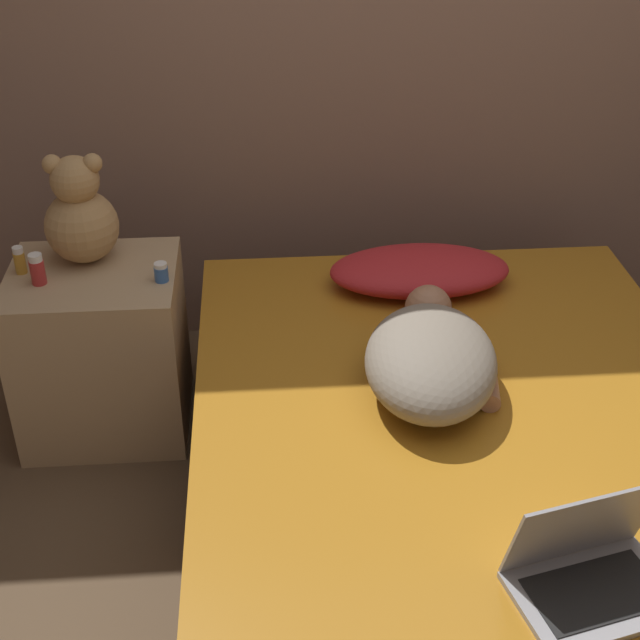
{
  "coord_description": "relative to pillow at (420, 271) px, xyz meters",
  "views": [
    {
      "loc": [
        -0.56,
        -1.95,
        2.03
      ],
      "look_at": [
        -0.39,
        0.25,
        0.66
      ],
      "focal_mm": 50.0,
      "sensor_mm": 36.0,
      "label": 1
    }
  ],
  "objects": [
    {
      "name": "person_lying",
      "position": [
        -0.07,
        -0.59,
        0.04
      ],
      "size": [
        0.46,
        0.71,
        0.21
      ],
      "rotation": [
        0.0,
        0.0,
        -0.16
      ],
      "color": "gray",
      "rests_on": "bed"
    },
    {
      "name": "nightstand",
      "position": [
        -1.12,
        -0.06,
        -0.23
      ],
      "size": [
        0.56,
        0.5,
        0.61
      ],
      "color": "tan",
      "rests_on": "ground_plane"
    },
    {
      "name": "pillow",
      "position": [
        0.0,
        0.0,
        0.0
      ],
      "size": [
        0.63,
        0.34,
        0.13
      ],
      "color": "red",
      "rests_on": "bed"
    },
    {
      "name": "teddy_bear",
      "position": [
        -1.14,
        0.04,
        0.24
      ],
      "size": [
        0.25,
        0.25,
        0.38
      ],
      "color": "tan",
      "rests_on": "nightstand"
    },
    {
      "name": "bottle_blue",
      "position": [
        -0.88,
        -0.14,
        0.1
      ],
      "size": [
        0.05,
        0.05,
        0.06
      ],
      "color": "#3866B2",
      "rests_on": "nightstand"
    },
    {
      "name": "bottle_red",
      "position": [
        -1.27,
        -0.12,
        0.12
      ],
      "size": [
        0.05,
        0.05,
        0.11
      ],
      "color": "#B72D2D",
      "rests_on": "nightstand"
    },
    {
      "name": "ground_plane",
      "position": [
        0.01,
        -0.74,
        -0.54
      ],
      "size": [
        12.0,
        12.0,
        0.0
      ],
      "primitive_type": "plane",
      "color": "brown"
    },
    {
      "name": "laptop",
      "position": [
        0.15,
        -1.37,
        -0.01
      ],
      "size": [
        0.4,
        0.32,
        0.25
      ],
      "rotation": [
        0.0,
        0.0,
        0.24
      ],
      "color": "#9E9EA3",
      "rests_on": "bed"
    },
    {
      "name": "bottle_amber",
      "position": [
        -1.34,
        -0.04,
        0.12
      ],
      "size": [
        0.04,
        0.04,
        0.09
      ],
      "color": "gold",
      "rests_on": "nightstand"
    },
    {
      "name": "wall_back",
      "position": [
        0.01,
        0.55,
        0.76
      ],
      "size": [
        8.0,
        0.06,
        2.6
      ],
      "color": "#846656",
      "rests_on": "ground_plane"
    },
    {
      "name": "bed",
      "position": [
        0.01,
        -0.74,
        -0.3
      ],
      "size": [
        1.57,
        2.03,
        0.48
      ],
      "color": "#4C331E",
      "rests_on": "ground_plane"
    }
  ]
}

